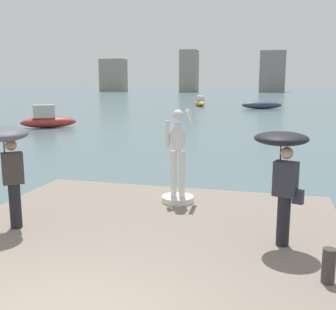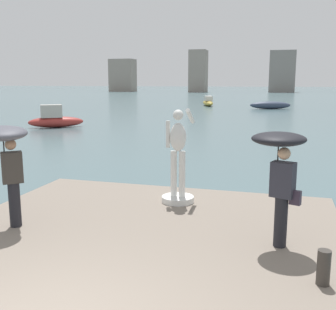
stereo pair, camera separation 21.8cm
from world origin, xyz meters
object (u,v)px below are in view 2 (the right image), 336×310
(boat_mid, at_px, (270,105))
(boat_leftward, at_px, (55,119))
(onlooker_left, at_px, (6,150))
(boat_near, at_px, (208,102))
(mooring_bollard, at_px, (324,267))
(onlooker_right, at_px, (280,160))
(statue_white_figure, at_px, (178,166))

(boat_mid, xyz_separation_m, boat_leftward, (-13.89, -23.61, 0.13))
(onlooker_left, xyz_separation_m, boat_near, (-4.55, 46.42, -1.44))
(mooring_bollard, relative_size, boat_mid, 0.10)
(onlooker_left, relative_size, boat_near, 0.40)
(onlooker_right, xyz_separation_m, boat_near, (-9.56, 45.94, -1.42))
(statue_white_figure, relative_size, onlooker_left, 1.10)
(mooring_bollard, bearing_deg, boat_leftward, 129.51)
(statue_white_figure, relative_size, onlooker_right, 1.12)
(statue_white_figure, height_order, mooring_bollard, statue_white_figure)
(onlooker_right, distance_m, boat_near, 46.95)
(onlooker_left, height_order, boat_mid, onlooker_left)
(mooring_bollard, relative_size, boat_leftward, 0.14)
(mooring_bollard, height_order, boat_leftward, boat_leftward)
(onlooker_left, height_order, mooring_bollard, onlooker_left)
(mooring_bollard, xyz_separation_m, boat_leftward, (-16.03, 19.44, -0.08))
(boat_mid, height_order, boat_leftward, boat_leftward)
(boat_mid, distance_m, boat_leftward, 27.39)
(boat_near, relative_size, boat_mid, 1.04)
(onlooker_left, relative_size, boat_mid, 0.41)
(statue_white_figure, height_order, onlooker_left, statue_white_figure)
(boat_near, bearing_deg, statue_white_figure, -80.60)
(boat_leftward, bearing_deg, statue_white_figure, -51.01)
(mooring_bollard, xyz_separation_m, boat_near, (-10.22, 47.21, -0.17))
(onlooker_left, relative_size, onlooker_right, 1.01)
(boat_near, height_order, boat_leftward, boat_leftward)
(statue_white_figure, height_order, boat_mid, statue_white_figure)
(statue_white_figure, relative_size, boat_near, 0.44)
(statue_white_figure, xyz_separation_m, boat_mid, (0.80, 39.78, -0.82))
(statue_white_figure, relative_size, boat_mid, 0.45)
(boat_near, xyz_separation_m, boat_mid, (8.07, -4.16, -0.04))
(statue_white_figure, xyz_separation_m, boat_near, (-7.28, 43.94, -0.78))
(onlooker_left, distance_m, boat_leftward, 21.38)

